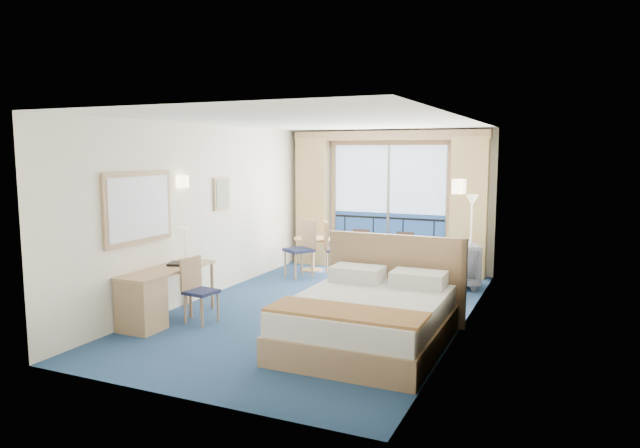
% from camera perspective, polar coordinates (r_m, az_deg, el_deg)
% --- Properties ---
extents(floor, '(6.50, 6.50, 0.00)m').
position_cam_1_polar(floor, '(8.35, 0.15, -8.60)').
color(floor, navy).
rests_on(floor, ground).
extents(room_walls, '(4.04, 6.54, 2.72)m').
position_cam_1_polar(room_walls, '(8.05, 0.16, 3.66)').
color(room_walls, '#ECE9CD').
rests_on(room_walls, ground).
extents(balcony_door, '(2.36, 0.03, 2.52)m').
position_cam_1_polar(balcony_door, '(11.12, 6.81, 1.34)').
color(balcony_door, navy).
rests_on(balcony_door, room_walls).
extents(curtain_left, '(0.65, 0.22, 2.55)m').
position_cam_1_polar(curtain_left, '(11.51, -0.76, 2.25)').
color(curtain_left, tan).
rests_on(curtain_left, room_walls).
extents(curtain_right, '(0.65, 0.22, 2.55)m').
position_cam_1_polar(curtain_right, '(10.61, 14.65, 1.58)').
color(curtain_right, tan).
rests_on(curtain_right, room_walls).
extents(pelmet, '(3.80, 0.25, 0.18)m').
position_cam_1_polar(pelmet, '(10.95, 6.78, 8.78)').
color(pelmet, tan).
rests_on(pelmet, room_walls).
extents(mirror, '(0.05, 1.25, 0.95)m').
position_cam_1_polar(mirror, '(7.87, -17.68, 1.57)').
color(mirror, tan).
rests_on(mirror, room_walls).
extents(wall_print, '(0.04, 0.42, 0.52)m').
position_cam_1_polar(wall_print, '(9.41, -9.80, 3.00)').
color(wall_print, tan).
rests_on(wall_print, room_walls).
extents(sconce_left, '(0.18, 0.18, 0.18)m').
position_cam_1_polar(sconce_left, '(8.52, -13.58, 4.15)').
color(sconce_left, '#FFE5B2').
rests_on(sconce_left, room_walls).
extents(sconce_right, '(0.18, 0.18, 0.18)m').
position_cam_1_polar(sconce_right, '(7.33, 13.72, 3.66)').
color(sconce_right, '#FFE5B2').
rests_on(sconce_right, room_walls).
extents(bed, '(1.89, 2.24, 1.19)m').
position_cam_1_polar(bed, '(6.87, 5.00, -9.28)').
color(bed, tan).
rests_on(bed, ground).
extents(nightstand, '(0.45, 0.43, 0.59)m').
position_cam_1_polar(nightstand, '(7.92, 12.46, -7.48)').
color(nightstand, tan).
rests_on(nightstand, ground).
extents(phone, '(0.21, 0.19, 0.08)m').
position_cam_1_polar(phone, '(7.78, 12.75, -5.23)').
color(phone, silver).
rests_on(phone, nightstand).
extents(armchair, '(1.15, 1.16, 0.79)m').
position_cam_1_polar(armchair, '(9.89, 12.71, -3.93)').
color(armchair, '#4C4F5C').
rests_on(armchair, ground).
extents(floor_lamp, '(0.22, 0.22, 1.57)m').
position_cam_1_polar(floor_lamp, '(9.86, 14.93, 0.63)').
color(floor_lamp, silver).
rests_on(floor_lamp, ground).
extents(desk, '(0.52, 1.52, 0.71)m').
position_cam_1_polar(desk, '(7.77, -16.89, -7.13)').
color(desk, tan).
rests_on(desk, ground).
extents(desk_chair, '(0.43, 0.42, 0.87)m').
position_cam_1_polar(desk_chair, '(7.86, -12.22, -6.07)').
color(desk_chair, '#1E2547').
rests_on(desk_chair, ground).
extents(folder, '(0.41, 0.36, 0.03)m').
position_cam_1_polar(folder, '(8.20, -13.70, -3.88)').
color(folder, black).
rests_on(folder, desk).
extents(desk_lamp, '(0.13, 0.13, 0.49)m').
position_cam_1_polar(desk_lamp, '(8.27, -13.34, -1.31)').
color(desk_lamp, silver).
rests_on(desk_lamp, desk).
extents(round_table, '(0.71, 0.71, 0.64)m').
position_cam_1_polar(round_table, '(10.93, -0.77, -2.20)').
color(round_table, tan).
rests_on(round_table, ground).
extents(table_chair_a, '(0.60, 0.60, 1.01)m').
position_cam_1_polar(table_chair_a, '(10.53, 1.25, -2.11)').
color(table_chair_a, '#1E2547').
rests_on(table_chair_a, ground).
extents(table_chair_b, '(0.62, 0.63, 1.04)m').
position_cam_1_polar(table_chair_b, '(10.42, -1.72, -2.10)').
color(table_chair_b, '#1E2547').
rests_on(table_chair_b, ground).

